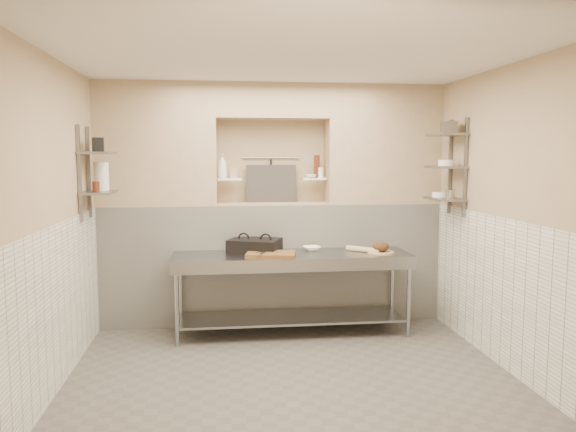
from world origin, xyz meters
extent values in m
cube|color=#5A5550|center=(0.00, 0.00, -0.05)|extent=(4.00, 3.90, 0.10)
cube|color=silver|center=(0.00, 0.00, 2.85)|extent=(4.00, 3.90, 0.10)
cube|color=tan|center=(-2.05, 0.00, 1.40)|extent=(0.10, 3.90, 2.80)
cube|color=tan|center=(2.05, 0.00, 1.40)|extent=(0.10, 3.90, 2.80)
cube|color=tan|center=(0.00, 2.00, 1.40)|extent=(4.00, 0.10, 2.80)
cube|color=tan|center=(0.00, -2.00, 1.40)|extent=(4.00, 0.10, 2.80)
cube|color=white|center=(0.00, 1.75, 0.70)|extent=(4.00, 0.40, 1.40)
cube|color=tan|center=(0.00, 1.75, 1.41)|extent=(1.30, 0.40, 0.02)
cube|color=tan|center=(-1.33, 1.75, 2.10)|extent=(1.35, 0.40, 1.40)
cube|color=tan|center=(1.33, 1.75, 2.10)|extent=(1.35, 0.40, 1.40)
cube|color=tan|center=(0.00, 1.75, 2.60)|extent=(1.30, 0.40, 0.40)
cube|color=white|center=(-1.99, 0.00, 0.70)|extent=(0.02, 3.90, 1.40)
cube|color=white|center=(1.99, 0.00, 0.70)|extent=(0.02, 3.90, 1.40)
cube|color=white|center=(-0.50, 1.75, 1.70)|extent=(0.28, 0.16, 0.02)
cube|color=white|center=(0.50, 1.75, 1.70)|extent=(0.28, 0.16, 0.02)
cylinder|color=gray|center=(0.00, 1.92, 1.95)|extent=(0.70, 0.02, 0.02)
cylinder|color=black|center=(0.00, 1.90, 1.78)|extent=(0.02, 0.02, 0.30)
cube|color=#383330|center=(0.00, 1.85, 1.64)|extent=(0.60, 0.08, 0.45)
cube|color=slate|center=(-1.98, 1.25, 1.80)|extent=(0.03, 0.03, 0.95)
cube|color=slate|center=(-1.98, 0.85, 1.80)|extent=(0.03, 0.03, 0.95)
cube|color=slate|center=(-1.84, 1.05, 1.60)|extent=(0.30, 0.50, 0.02)
cube|color=slate|center=(-1.84, 1.05, 2.00)|extent=(0.30, 0.50, 0.03)
cube|color=slate|center=(1.98, 1.25, 1.85)|extent=(0.03, 0.03, 1.05)
cube|color=slate|center=(1.98, 0.85, 1.85)|extent=(0.03, 0.03, 1.05)
cube|color=slate|center=(1.84, 1.05, 1.50)|extent=(0.30, 0.50, 0.02)
cube|color=slate|center=(1.84, 1.05, 1.85)|extent=(0.30, 0.50, 0.02)
cube|color=slate|center=(1.84, 1.05, 2.20)|extent=(0.30, 0.50, 0.03)
cube|color=gray|center=(0.17, 1.20, 0.88)|extent=(2.60, 0.70, 0.04)
cube|color=gray|center=(0.17, 1.20, 0.18)|extent=(2.45, 0.60, 0.03)
cube|color=gray|center=(0.17, 0.87, 0.82)|extent=(2.60, 0.02, 0.12)
cylinder|color=gray|center=(-1.07, 0.91, 0.43)|extent=(0.04, 0.04, 0.86)
cylinder|color=gray|center=(-1.07, 1.49, 0.43)|extent=(0.04, 0.04, 0.86)
cylinder|color=gray|center=(1.41, 0.91, 0.43)|extent=(0.04, 0.04, 0.86)
cylinder|color=gray|center=(1.41, 1.49, 0.43)|extent=(0.04, 0.04, 0.86)
cube|color=black|center=(-0.24, 1.34, 0.95)|extent=(0.65, 0.57, 0.10)
cube|color=black|center=(-0.24, 1.34, 1.02)|extent=(0.65, 0.57, 0.05)
cube|color=brown|center=(-0.08, 1.04, 0.92)|extent=(0.57, 0.45, 0.05)
cube|color=gray|center=(-0.12, 1.11, 0.95)|extent=(0.25, 0.16, 0.01)
cylinder|color=gray|center=(-0.18, 0.97, 0.96)|extent=(0.11, 0.22, 0.02)
imported|color=white|center=(0.41, 1.37, 0.92)|extent=(0.23, 0.23, 0.05)
cylinder|color=#C8B68A|center=(0.96, 1.20, 0.93)|extent=(0.34, 0.30, 0.06)
cylinder|color=#C8B68A|center=(1.15, 1.12, 0.91)|extent=(0.29, 0.29, 0.02)
ellipsoid|color=#4C2D19|center=(1.15, 1.12, 0.97)|extent=(0.19, 0.19, 0.11)
imported|color=white|center=(-0.58, 1.73, 1.85)|extent=(0.14, 0.14, 0.28)
cube|color=tan|center=(-0.45, 1.74, 1.77)|extent=(0.08, 0.08, 0.12)
imported|color=white|center=(0.46, 1.71, 1.73)|extent=(0.15, 0.15, 0.04)
cylinder|color=#4E1F11|center=(0.54, 1.79, 1.82)|extent=(0.06, 0.06, 0.22)
cylinder|color=#4E1F11|center=(0.54, 1.77, 1.85)|extent=(0.07, 0.07, 0.27)
cylinder|color=white|center=(0.58, 1.76, 1.77)|extent=(0.07, 0.07, 0.12)
cylinder|color=white|center=(-1.84, 1.20, 1.76)|extent=(0.15, 0.15, 0.29)
cylinder|color=#4E1F11|center=(-1.84, 0.92, 1.67)|extent=(0.07, 0.07, 0.11)
cube|color=black|center=(-1.84, 1.08, 2.08)|extent=(0.13, 0.13, 0.14)
cylinder|color=white|center=(1.84, 1.18, 1.54)|extent=(0.19, 0.19, 0.06)
cylinder|color=gray|center=(1.84, 0.92, 1.56)|extent=(0.09, 0.09, 0.09)
cylinder|color=white|center=(1.84, 1.03, 1.90)|extent=(0.18, 0.18, 0.07)
cube|color=gray|center=(1.84, 1.00, 2.28)|extent=(0.21, 0.23, 0.13)
camera|label=1|loc=(-0.63, -4.84, 1.97)|focal=35.00mm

